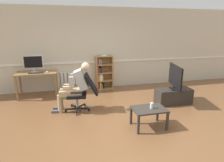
% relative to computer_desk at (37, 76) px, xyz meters
% --- Properties ---
extents(ground_plane, '(18.00, 18.00, 0.00)m').
position_rel_computer_desk_xyz_m(ground_plane, '(1.85, -2.15, -0.64)').
color(ground_plane, brown).
extents(back_wall, '(12.00, 0.13, 2.70)m').
position_rel_computer_desk_xyz_m(back_wall, '(1.85, 0.50, 0.71)').
color(back_wall, beige).
rests_on(back_wall, ground_plane).
extents(computer_desk, '(1.16, 0.62, 0.76)m').
position_rel_computer_desk_xyz_m(computer_desk, '(0.00, 0.00, 0.00)').
color(computer_desk, olive).
rests_on(computer_desk, ground_plane).
extents(imac_monitor, '(0.55, 0.14, 0.49)m').
position_rel_computer_desk_xyz_m(imac_monitor, '(-0.07, 0.08, 0.40)').
color(imac_monitor, silver).
rests_on(imac_monitor, computer_desk).
extents(keyboard, '(0.42, 0.12, 0.02)m').
position_rel_computer_desk_xyz_m(keyboard, '(0.01, -0.14, 0.13)').
color(keyboard, black).
rests_on(keyboard, computer_desk).
extents(computer_mouse, '(0.06, 0.10, 0.03)m').
position_rel_computer_desk_xyz_m(computer_mouse, '(0.31, -0.12, 0.13)').
color(computer_mouse, white).
rests_on(computer_mouse, computer_desk).
extents(bookshelf, '(0.57, 0.29, 1.17)m').
position_rel_computer_desk_xyz_m(bookshelf, '(2.08, 0.29, -0.08)').
color(bookshelf, '#AD7F4C').
rests_on(bookshelf, ground_plane).
extents(radiator, '(0.93, 0.08, 0.62)m').
position_rel_computer_desk_xyz_m(radiator, '(1.01, 0.39, -0.33)').
color(radiator, white).
rests_on(radiator, ground_plane).
extents(office_chair, '(0.88, 0.62, 0.95)m').
position_rel_computer_desk_xyz_m(office_chair, '(1.25, -1.36, -0.12)').
color(office_chair, black).
rests_on(office_chair, ground_plane).
extents(person_seated, '(0.98, 0.44, 1.23)m').
position_rel_computer_desk_xyz_m(person_seated, '(1.05, -1.34, 0.01)').
color(person_seated, tan).
rests_on(person_seated, ground_plane).
extents(tv_stand, '(0.97, 0.42, 0.42)m').
position_rel_computer_desk_xyz_m(tv_stand, '(3.70, -1.51, -0.43)').
color(tv_stand, '#2D2823').
rests_on(tv_stand, ground_plane).
extents(tv_screen, '(0.27, 0.95, 0.66)m').
position_rel_computer_desk_xyz_m(tv_screen, '(3.71, -1.51, 0.12)').
color(tv_screen, black).
rests_on(tv_screen, tv_stand).
extents(coffee_table, '(0.69, 0.49, 0.42)m').
position_rel_computer_desk_xyz_m(coffee_table, '(2.48, -2.57, -0.28)').
color(coffee_table, '#332D28').
rests_on(coffee_table, ground_plane).
extents(drinking_glass, '(0.06, 0.06, 0.12)m').
position_rel_computer_desk_xyz_m(drinking_glass, '(2.53, -2.58, -0.16)').
color(drinking_glass, silver).
rests_on(drinking_glass, coffee_table).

